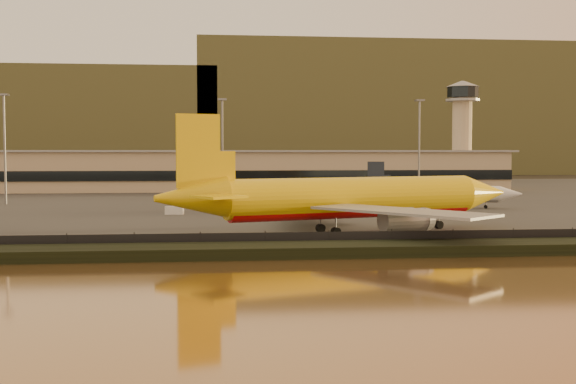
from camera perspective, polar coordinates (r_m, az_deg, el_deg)
The scene contains 12 objects.
ground at distance 103.24m, azimuth 1.00°, elevation -3.70°, with size 900.00×900.00×0.00m, color black.
embankment at distance 86.44m, azimuth 2.37°, elevation -4.59°, with size 320.00×7.00×1.40m, color black.
tarmac at distance 197.51m, azimuth -2.34°, elevation -0.35°, with size 320.00×220.00×0.20m, color #2D2D2D.
perimeter_fence at distance 90.29m, azimuth 2.00°, elevation -3.87°, with size 300.00×0.05×2.20m, color black.
terminal_building at distance 227.37m, azimuth -6.49°, elevation 1.65°, with size 202.00×25.00×12.60m.
control_tower at distance 247.06m, azimuth 13.59°, elevation 5.29°, with size 11.20×11.20×35.50m.
apron_light_masts at distance 178.87m, azimuth 2.87°, elevation 4.28°, with size 152.20×12.20×25.40m.
distant_hills at distance 442.21m, azimuth -7.06°, elevation 5.67°, with size 470.00×160.00×70.00m.
dhl_cargo_jet at distance 108.03m, azimuth 4.67°, elevation -0.53°, with size 57.07×54.53×17.36m.
white_narrowbody_jet at distance 159.64m, azimuth 11.86°, elevation -0.16°, with size 34.34×32.81×10.00m.
gse_vehicle_yellow at distance 138.00m, azimuth 9.22°, elevation -1.54°, with size 3.88×1.75×1.75m, color #E3B90B.
gse_vehicle_white at distance 141.82m, azimuth -8.96°, elevation -1.44°, with size 3.49×1.57×1.57m, color white.
Camera 1 is at (-12.42, -101.73, 12.48)m, focal length 45.00 mm.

